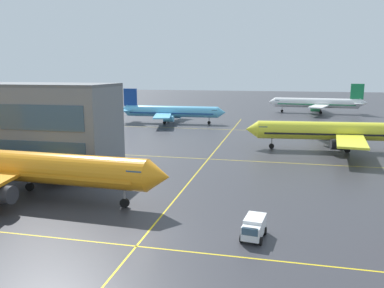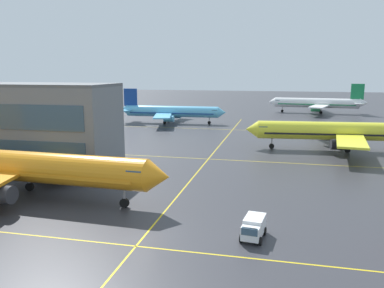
{
  "view_description": "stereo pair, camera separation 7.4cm",
  "coord_description": "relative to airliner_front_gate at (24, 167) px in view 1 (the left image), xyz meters",
  "views": [
    {
      "loc": [
        13.05,
        -34.97,
        16.8
      ],
      "look_at": [
        -2.49,
        33.52,
        3.48
      ],
      "focal_mm": 36.09,
      "sensor_mm": 36.0,
      "label": 1
    },
    {
      "loc": [
        13.13,
        -34.96,
        16.8
      ],
      "look_at": [
        -2.49,
        33.52,
        3.48
      ],
      "focal_mm": 36.09,
      "sensor_mm": 36.0,
      "label": 2
    }
  ],
  "objects": [
    {
      "name": "airliner_second_row",
      "position": [
        45.18,
        42.83,
        -0.16
      ],
      "size": [
        38.81,
        33.33,
        12.06
      ],
      "color": "yellow",
      "rests_on": "ground"
    },
    {
      "name": "airliner_third_row",
      "position": [
        -1.82,
        77.09,
        -0.49
      ],
      "size": [
        35.69,
        30.85,
        11.12
      ],
      "color": "#5BB7E5",
      "rests_on": "ground"
    },
    {
      "name": "airliner_far_left_stand",
      "position": [
        47.51,
        119.21,
        -0.21
      ],
      "size": [
        38.34,
        33.01,
        11.92
      ],
      "color": "white",
      "rests_on": "ground"
    },
    {
      "name": "taxiway_markings",
      "position": [
        19.7,
        28.33,
        -4.28
      ],
      "size": [
        162.17,
        128.21,
        0.01
      ],
      "color": "yellow",
      "rests_on": "ground"
    },
    {
      "name": "service_truck_catering",
      "position": [
        30.71,
        -6.07,
        -3.1
      ],
      "size": [
        2.6,
        4.32,
        2.1
      ],
      "color": "white",
      "rests_on": "ground"
    },
    {
      "name": "airliner_front_gate",
      "position": [
        0.0,
        0.0,
        0.0
      ],
      "size": [
        40.29,
        34.78,
        12.54
      ],
      "color": "orange",
      "rests_on": "ground"
    },
    {
      "name": "ground_plane",
      "position": [
        19.7,
        -8.52,
        -4.28
      ],
      "size": [
        600.0,
        600.0,
        0.0
      ],
      "primitive_type": "plane",
      "color": "#333338"
    }
  ]
}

